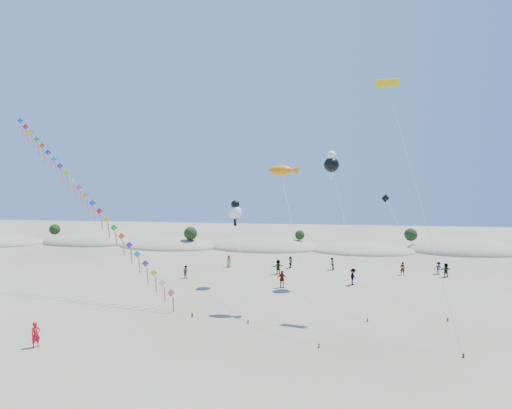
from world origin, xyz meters
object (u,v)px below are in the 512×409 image
Objects in this scene: kite_train at (86,197)px; flyer_foreground at (36,335)px; parafoil_kite at (389,89)px; fish_kite at (284,171)px.

kite_train is 13.36× the size of flyer_foreground.
parafoil_kite is (29.51, -2.09, 9.78)m from kite_train.
fish_kite is 11.57m from parafoil_kite.
kite_train reaches higher than fish_kite.
fish_kite is 7.21× the size of flyer_foreground.
kite_train is 20.69m from fish_kite.
flyer_foreground is (-25.95, -11.74, -18.81)m from parafoil_kite.
fish_kite is 23.51m from flyer_foreground.
flyer_foreground is at bearing -145.57° from fish_kite.
kite_train is at bearing 41.61° from flyer_foreground.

